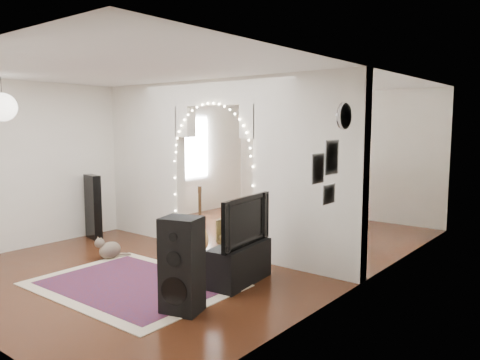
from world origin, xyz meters
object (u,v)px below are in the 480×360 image
Objects in this scene: media_console at (239,263)px; dining_chair_right at (288,221)px; dining_chair_left at (234,231)px; dining_table at (301,203)px; floor_speaker at (182,265)px; bookcase at (317,189)px; acoustic_guitar at (200,228)px.

dining_chair_right is (-0.96, 2.61, -0.00)m from media_console.
dining_chair_left is at bearing 123.79° from media_console.
media_console reaches higher than dining_chair_right.
dining_table is 2.44× the size of dining_chair_left.
floor_speaker is 2.09× the size of dining_chair_left.
bookcase is 2.70× the size of dining_chair_right.
dining_chair_right is at bearing 55.79° from dining_chair_left.
bookcase reaches higher than media_console.
bookcase is at bearing 96.91° from media_console.
bookcase is 2.98× the size of dining_chair_left.
acoustic_guitar is 0.86× the size of floor_speaker.
acoustic_guitar is 1.91m from dining_chair_right.
dining_chair_right is at bearing 102.69° from media_console.
bookcase is 1.22× the size of dining_table.
floor_speaker is 4.88m from bookcase.
dining_chair_left is at bearing 76.47° from acoustic_guitar.
floor_speaker is at bearing -54.47° from acoustic_guitar.
bookcase is 2.27m from dining_chair_left.
acoustic_guitar is 0.89× the size of media_console.
acoustic_guitar is at bearing 111.23° from floor_speaker.
dining_table is (-0.47, 2.25, 0.43)m from media_console.
dining_chair_left is (-1.27, 1.45, -0.02)m from media_console.
floor_speaker is 0.70× the size of bookcase.
dining_chair_right is at bearing -87.87° from bookcase.
bookcase is at bearing 88.70° from dining_chair_right.
media_console is 0.83× the size of dining_table.
bookcase reaches higher than dining_table.
acoustic_guitar reaches higher than dining_table.
floor_speaker is at bearing -80.62° from dining_chair_left.
acoustic_guitar is 0.73× the size of dining_table.
dining_table reaches higher than dining_chair_right.
media_console is 1.93m from dining_chair_left.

